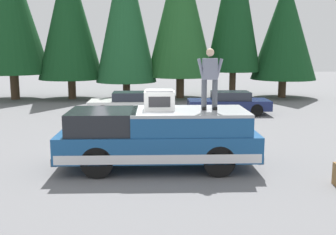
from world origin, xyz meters
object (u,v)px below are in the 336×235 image
(compressor_unit, at_px, (159,100))
(person_on_truck_bed, at_px, (210,77))
(parked_car_navy, at_px, (229,103))
(parked_car_white, at_px, (130,103))
(pickup_truck, at_px, (158,137))

(compressor_unit, height_order, person_on_truck_bed, person_on_truck_bed)
(parked_car_navy, bearing_deg, parked_car_white, 90.53)
(compressor_unit, height_order, parked_car_white, compressor_unit)
(pickup_truck, xyz_separation_m, parked_car_navy, (9.19, -3.70, -0.29))
(compressor_unit, relative_size, person_on_truck_bed, 0.50)
(parked_car_white, bearing_deg, compressor_unit, -171.65)
(person_on_truck_bed, xyz_separation_m, parked_car_navy, (9.16, -2.27, -1.97))
(compressor_unit, xyz_separation_m, parked_car_navy, (9.13, -3.67, -1.35))
(person_on_truck_bed, distance_m, parked_car_white, 9.71)
(parked_car_navy, bearing_deg, person_on_truck_bed, 166.07)
(parked_car_white, bearing_deg, pickup_truck, -171.92)
(compressor_unit, relative_size, parked_car_white, 0.20)
(person_on_truck_bed, bearing_deg, parked_car_white, 16.67)
(parked_car_navy, distance_m, parked_car_white, 5.00)
(pickup_truck, bearing_deg, parked_car_navy, -21.94)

